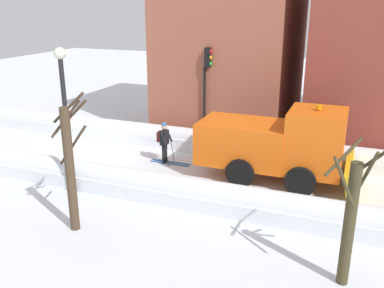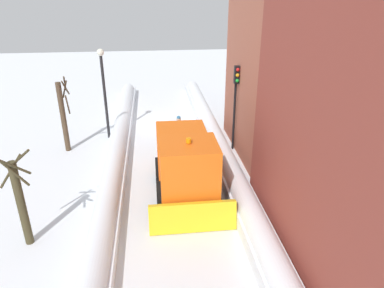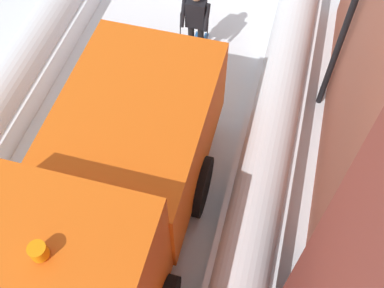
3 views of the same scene
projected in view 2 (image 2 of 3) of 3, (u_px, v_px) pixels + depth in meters
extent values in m
plane|color=white|center=(176.00, 211.00, 13.94)|extent=(80.00, 80.00, 0.00)
cube|color=white|center=(242.00, 200.00, 14.11)|extent=(1.10, 36.00, 0.56)
cylinder|color=white|center=(242.00, 195.00, 14.00)|extent=(0.90, 34.20, 0.90)
cube|color=white|center=(107.00, 210.00, 13.54)|extent=(1.10, 36.00, 0.53)
cylinder|color=white|center=(107.00, 204.00, 13.44)|extent=(0.90, 34.20, 0.90)
cube|color=#9E5642|center=(318.00, 54.00, 17.50)|extent=(7.94, 6.52, 10.30)
cube|color=orange|center=(182.00, 149.00, 15.95)|extent=(2.30, 3.40, 1.60)
cube|color=orange|center=(189.00, 171.00, 13.36)|extent=(2.20, 2.00, 2.30)
cube|color=black|center=(192.00, 171.00, 12.28)|extent=(1.85, 0.06, 1.01)
cube|color=yellow|center=(193.00, 217.00, 12.63)|extent=(3.20, 0.46, 1.13)
cylinder|color=orange|center=(189.00, 141.00, 12.84)|extent=(0.20, 0.20, 0.18)
cylinder|color=black|center=(216.00, 191.00, 14.25)|extent=(0.25, 1.10, 1.10)
cylinder|color=black|center=(160.00, 195.00, 14.00)|extent=(0.25, 1.10, 1.10)
cylinder|color=black|center=(207.00, 166.00, 16.24)|extent=(0.25, 1.10, 1.10)
cylinder|color=black|center=(158.00, 169.00, 16.00)|extent=(0.25, 1.10, 1.10)
cylinder|color=black|center=(181.00, 139.00, 19.55)|extent=(0.14, 0.14, 0.82)
cylinder|color=black|center=(177.00, 139.00, 19.53)|extent=(0.14, 0.14, 0.82)
cube|color=black|center=(179.00, 127.00, 19.24)|extent=(0.42, 0.26, 0.62)
cube|color=#591E19|center=(178.00, 125.00, 19.42)|extent=(0.32, 0.16, 0.44)
sphere|color=tan|center=(179.00, 119.00, 19.05)|extent=(0.24, 0.24, 0.24)
sphere|color=teal|center=(179.00, 118.00, 19.01)|extent=(0.22, 0.22, 0.22)
cylinder|color=black|center=(184.00, 127.00, 19.17)|extent=(0.09, 0.33, 0.56)
cylinder|color=black|center=(174.00, 128.00, 19.11)|extent=(0.09, 0.33, 0.56)
cube|color=#194C8C|center=(181.00, 147.00, 19.48)|extent=(0.09, 1.80, 0.03)
cube|color=#194C8C|center=(178.00, 148.00, 19.46)|extent=(0.09, 1.80, 0.03)
cylinder|color=#262628|center=(185.00, 137.00, 19.29)|extent=(0.02, 0.19, 1.19)
cylinder|color=#262628|center=(174.00, 138.00, 19.23)|extent=(0.02, 0.19, 1.19)
cylinder|color=black|center=(234.00, 117.00, 18.58)|extent=(0.12, 0.12, 3.75)
cube|color=black|center=(237.00, 75.00, 17.50)|extent=(0.28, 0.24, 0.90)
sphere|color=red|center=(238.00, 70.00, 17.27)|extent=(0.18, 0.18, 0.18)
sphere|color=gold|center=(237.00, 75.00, 17.38)|extent=(0.18, 0.18, 0.18)
sphere|color=green|center=(237.00, 81.00, 17.50)|extent=(0.18, 0.18, 0.18)
cylinder|color=black|center=(105.00, 98.00, 19.87)|extent=(0.16, 0.16, 4.83)
sphere|color=silver|center=(100.00, 52.00, 18.81)|extent=(0.40, 0.40, 0.40)
cylinder|color=#483727|center=(63.00, 118.00, 18.40)|extent=(0.28, 0.28, 3.81)
cylinder|color=#483727|center=(65.00, 89.00, 17.98)|extent=(0.54, 0.80, 1.12)
cylinder|color=#483727|center=(65.00, 88.00, 17.76)|extent=(0.12, 1.04, 0.97)
cylinder|color=#483727|center=(68.00, 105.00, 18.20)|extent=(0.21, 0.95, 1.29)
cylinder|color=#483727|center=(65.00, 84.00, 17.78)|extent=(0.30, 0.99, 0.97)
cylinder|color=#403822|center=(21.00, 204.00, 11.56)|extent=(0.28, 0.28, 3.17)
cylinder|color=#403822|center=(11.00, 171.00, 11.27)|extent=(0.70, 0.61, 1.00)
cylinder|color=#403822|center=(13.00, 172.00, 10.79)|extent=(0.76, 0.35, 1.23)
cylinder|color=#403822|center=(14.00, 167.00, 10.71)|extent=(0.76, 0.60, 0.89)
cylinder|color=#403822|center=(21.00, 157.00, 11.20)|extent=(0.87, 0.75, 0.83)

